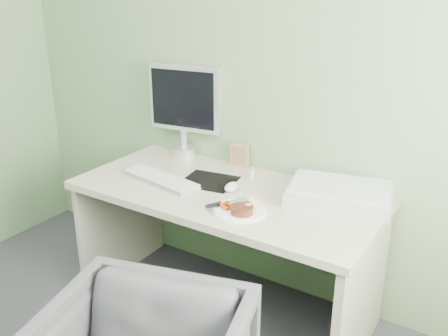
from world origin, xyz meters
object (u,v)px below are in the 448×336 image
Objects in this scene: desk at (225,221)px; scanner at (340,195)px; plate at (240,211)px; monitor at (185,106)px.

scanner is at bearing 18.30° from desk.
scanner reaches higher than plate.
scanner is at bearing -15.23° from monitor.
monitor reaches higher than scanner.
monitor is at bearing 160.03° from scanner.
monitor reaches higher than desk.
scanner is (0.55, 0.18, 0.22)m from desk.
plate is at bearing -146.87° from scanner.
desk is 2.88× the size of monitor.
scanner is at bearing 45.77° from plate.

